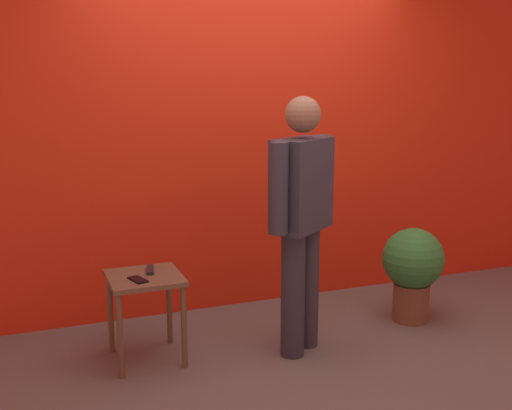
% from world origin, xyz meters
% --- Properties ---
extents(ground_plane, '(12.00, 12.00, 0.00)m').
position_xyz_m(ground_plane, '(0.00, 0.00, 0.00)').
color(ground_plane, '#59544F').
extents(back_wall_red, '(6.00, 0.12, 3.33)m').
position_xyz_m(back_wall_red, '(0.00, 1.26, 1.67)').
color(back_wall_red, red).
rests_on(back_wall_red, ground_plane).
extents(standing_person, '(0.59, 0.46, 1.63)m').
position_xyz_m(standing_person, '(0.01, 0.27, 0.91)').
color(standing_person, '#2D2D38').
rests_on(standing_person, ground_plane).
extents(side_table, '(0.44, 0.44, 0.55)m').
position_xyz_m(side_table, '(-0.94, 0.49, 0.45)').
color(side_table, brown).
rests_on(side_table, ground_plane).
extents(cell_phone, '(0.11, 0.16, 0.01)m').
position_xyz_m(cell_phone, '(-0.99, 0.41, 0.56)').
color(cell_phone, black).
rests_on(cell_phone, side_table).
extents(tv_remote, '(0.08, 0.18, 0.02)m').
position_xyz_m(tv_remote, '(-0.89, 0.56, 0.56)').
color(tv_remote, black).
rests_on(tv_remote, side_table).
extents(potted_plant, '(0.44, 0.44, 0.69)m').
position_xyz_m(potted_plant, '(0.98, 0.43, 0.41)').
color(potted_plant, brown).
rests_on(potted_plant, ground_plane).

